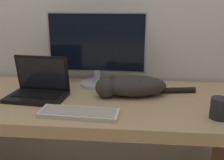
{
  "coord_description": "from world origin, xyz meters",
  "views": [
    {
      "loc": [
        0.26,
        -0.97,
        1.27
      ],
      "look_at": [
        0.14,
        0.31,
        0.87
      ],
      "focal_mm": 42.0,
      "sensor_mm": 36.0,
      "label": 1
    }
  ],
  "objects": [
    {
      "name": "desk",
      "position": [
        0.0,
        0.35,
        0.61
      ],
      "size": [
        1.73,
        0.7,
        0.75
      ],
      "color": "tan",
      "rests_on": "ground_plane"
    },
    {
      "name": "cat",
      "position": [
        0.24,
        0.4,
        0.81
      ],
      "size": [
        0.56,
        0.22,
        0.12
      ],
      "rotation": [
        0.0,
        0.0,
        0.14
      ],
      "color": "#332D28",
      "rests_on": "desk"
    },
    {
      "name": "monitor",
      "position": [
        0.03,
        0.57,
        0.98
      ],
      "size": [
        0.59,
        0.21,
        0.45
      ],
      "color": "#B2B2B7",
      "rests_on": "desk"
    },
    {
      "name": "coffee_mug",
      "position": [
        0.64,
        0.15,
        0.8
      ],
      "size": [
        0.08,
        0.08,
        0.1
      ],
      "color": "#232328",
      "rests_on": "desk"
    },
    {
      "name": "external_keyboard",
      "position": [
        0.01,
        0.12,
        0.76
      ],
      "size": [
        0.38,
        0.15,
        0.02
      ],
      "rotation": [
        0.0,
        0.0,
        -0.07
      ],
      "color": "beige",
      "rests_on": "desk"
    },
    {
      "name": "small_toy",
      "position": [
        0.4,
        0.55,
        0.77
      ],
      "size": [
        0.04,
        0.04,
        0.04
      ],
      "color": "gold",
      "rests_on": "desk"
    },
    {
      "name": "laptop",
      "position": [
        -0.26,
        0.33,
        0.8
      ],
      "size": [
        0.33,
        0.24,
        0.22
      ],
      "rotation": [
        0.0,
        0.0,
        -0.1
      ],
      "color": "black",
      "rests_on": "desk"
    }
  ]
}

